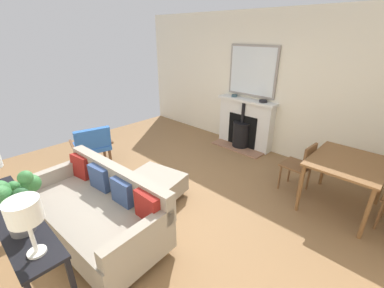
% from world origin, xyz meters
% --- Properties ---
extents(ground_plane, '(5.50, 6.34, 0.01)m').
position_xyz_m(ground_plane, '(0.00, 0.00, -0.00)').
color(ground_plane, olive).
extents(wall_left, '(0.12, 6.34, 2.74)m').
position_xyz_m(wall_left, '(-2.75, 0.00, 1.37)').
color(wall_left, silver).
rests_on(wall_left, ground).
extents(fireplace, '(0.55, 1.31, 1.05)m').
position_xyz_m(fireplace, '(-2.54, -0.10, 0.47)').
color(fireplace, '#93664C').
rests_on(fireplace, ground).
extents(mirror_over_mantel, '(0.04, 1.08, 1.00)m').
position_xyz_m(mirror_over_mantel, '(-2.66, -0.10, 1.61)').
color(mirror_over_mantel, gray).
extents(mantel_bowl_near, '(0.13, 0.13, 0.05)m').
position_xyz_m(mantel_bowl_near, '(-2.57, -0.43, 1.08)').
color(mantel_bowl_near, '#334C56').
rests_on(mantel_bowl_near, fireplace).
extents(mantel_bowl_far, '(0.16, 0.16, 0.05)m').
position_xyz_m(mantel_bowl_far, '(-2.57, 0.26, 1.08)').
color(mantel_bowl_far, black).
rests_on(mantel_bowl_far, fireplace).
extents(sofa, '(1.03, 1.96, 0.82)m').
position_xyz_m(sofa, '(1.00, 0.12, 0.35)').
color(sofa, '#B2B2B7').
rests_on(sofa, ground).
extents(ottoman, '(0.76, 0.88, 0.36)m').
position_xyz_m(ottoman, '(0.01, 0.01, 0.22)').
color(ottoman, '#B2B2B7').
rests_on(ottoman, ground).
extents(armchair_accent, '(0.79, 0.72, 0.81)m').
position_xyz_m(armchair_accent, '(0.21, -1.57, 0.46)').
color(armchair_accent, brown).
rests_on(armchair_accent, ground).
extents(console_table, '(0.34, 1.74, 0.74)m').
position_xyz_m(console_table, '(1.78, 0.13, 0.65)').
color(console_table, black).
rests_on(console_table, ground).
extents(table_lamp_far_end, '(0.24, 0.24, 0.50)m').
position_xyz_m(table_lamp_far_end, '(1.78, 0.78, 1.13)').
color(table_lamp_far_end, white).
rests_on(table_lamp_far_end, console_table).
extents(potted_plant, '(0.48, 0.41, 0.58)m').
position_xyz_m(potted_plant, '(1.79, 0.43, 1.08)').
color(potted_plant, '#4C4C51').
rests_on(potted_plant, console_table).
extents(book_stack, '(0.28, 0.21, 0.08)m').
position_xyz_m(book_stack, '(1.78, -0.16, 0.78)').
color(book_stack, '#4C7056').
rests_on(book_stack, console_table).
extents(dining_table, '(1.04, 0.89, 0.75)m').
position_xyz_m(dining_table, '(-1.63, 2.11, 0.66)').
color(dining_table, brown).
rests_on(dining_table, ground).
extents(dining_chair_near_fireplace, '(0.42, 0.42, 0.82)m').
position_xyz_m(dining_chair_near_fireplace, '(-1.62, 1.52, 0.49)').
color(dining_chair_near_fireplace, brown).
rests_on(dining_chair_near_fireplace, ground).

